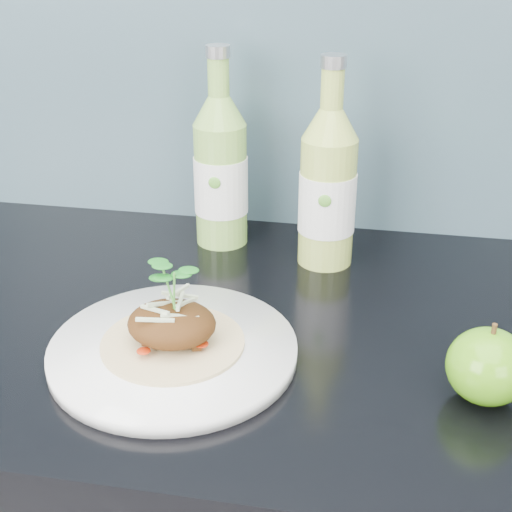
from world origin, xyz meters
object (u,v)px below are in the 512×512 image
object	(u,v)px
cider_bottle_right	(328,189)
dinner_plate	(173,350)
green_apple	(488,366)
cider_bottle_left	(221,172)

from	to	relation	value
cider_bottle_right	dinner_plate	bearing A→B (deg)	-134.19
green_apple	cider_bottle_left	xyz separation A→B (m)	(-0.34, 0.32, 0.07)
cider_bottle_left	green_apple	bearing A→B (deg)	-25.47
dinner_plate	green_apple	world-z (taller)	green_apple
dinner_plate	cider_bottle_left	size ratio (longest dim) A/B	1.17
dinner_plate	cider_bottle_right	xyz separation A→B (m)	(0.14, 0.26, 0.10)
dinner_plate	green_apple	size ratio (longest dim) A/B	3.10
dinner_plate	cider_bottle_left	xyz separation A→B (m)	(-0.01, 0.30, 0.10)
cider_bottle_left	cider_bottle_right	bearing A→B (deg)	3.38
cider_bottle_left	cider_bottle_right	distance (m)	0.16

